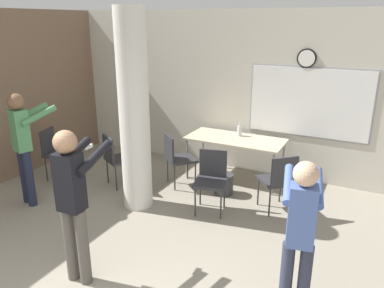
{
  "coord_description": "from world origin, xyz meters",
  "views": [
    {
      "loc": [
        2.07,
        -1.14,
        2.62
      ],
      "look_at": [
        0.19,
        2.52,
        1.25
      ],
      "focal_mm": 35.0,
      "sensor_mm": 36.0,
      "label": 1
    }
  ],
  "objects_px": {
    "chair_near_pillar": "(117,156)",
    "chair_table_right": "(279,178)",
    "folding_table": "(235,141)",
    "bottle_on_table": "(240,131)",
    "chair_by_left_wall": "(56,150)",
    "person_playing_side": "(300,230)",
    "person_playing_front": "(73,196)",
    "person_watching_back": "(23,141)",
    "chair_table_left": "(177,156)",
    "chair_table_front": "(211,177)"
  },
  "relations": [
    {
      "from": "bottle_on_table",
      "to": "person_playing_side",
      "type": "height_order",
      "value": "person_playing_side"
    },
    {
      "from": "chair_table_left",
      "to": "person_watching_back",
      "type": "height_order",
      "value": "person_watching_back"
    },
    {
      "from": "chair_table_front",
      "to": "folding_table",
      "type": "bearing_deg",
      "value": 94.67
    },
    {
      "from": "chair_table_right",
      "to": "person_playing_side",
      "type": "relative_size",
      "value": 0.56
    },
    {
      "from": "folding_table",
      "to": "chair_by_left_wall",
      "type": "height_order",
      "value": "chair_by_left_wall"
    },
    {
      "from": "chair_table_right",
      "to": "chair_table_left",
      "type": "bearing_deg",
      "value": 175.64
    },
    {
      "from": "person_playing_side",
      "to": "chair_near_pillar",
      "type": "bearing_deg",
      "value": 153.65
    },
    {
      "from": "folding_table",
      "to": "person_playing_side",
      "type": "bearing_deg",
      "value": -59.3
    },
    {
      "from": "folding_table",
      "to": "chair_near_pillar",
      "type": "distance_m",
      "value": 1.98
    },
    {
      "from": "chair_near_pillar",
      "to": "chair_table_right",
      "type": "bearing_deg",
      "value": 7.05
    },
    {
      "from": "chair_near_pillar",
      "to": "person_playing_front",
      "type": "relative_size",
      "value": 0.53
    },
    {
      "from": "person_playing_front",
      "to": "folding_table",
      "type": "bearing_deg",
      "value": 81.31
    },
    {
      "from": "chair_near_pillar",
      "to": "chair_table_left",
      "type": "distance_m",
      "value": 0.98
    },
    {
      "from": "chair_table_right",
      "to": "person_watching_back",
      "type": "bearing_deg",
      "value": -156.91
    },
    {
      "from": "chair_table_front",
      "to": "bottle_on_table",
      "type": "bearing_deg",
      "value": 93.79
    },
    {
      "from": "folding_table",
      "to": "chair_table_front",
      "type": "bearing_deg",
      "value": -85.33
    },
    {
      "from": "chair_by_left_wall",
      "to": "chair_table_right",
      "type": "xyz_separation_m",
      "value": [
        3.7,
        0.55,
        0.0
      ]
    },
    {
      "from": "folding_table",
      "to": "chair_near_pillar",
      "type": "relative_size",
      "value": 1.87
    },
    {
      "from": "person_playing_front",
      "to": "person_playing_side",
      "type": "bearing_deg",
      "value": 12.89
    },
    {
      "from": "chair_table_right",
      "to": "person_playing_front",
      "type": "relative_size",
      "value": 0.53
    },
    {
      "from": "person_watching_back",
      "to": "person_playing_side",
      "type": "xyz_separation_m",
      "value": [
        4.0,
        -0.5,
        -0.07
      ]
    },
    {
      "from": "chair_by_left_wall",
      "to": "chair_table_right",
      "type": "relative_size",
      "value": 1.0
    },
    {
      "from": "chair_near_pillar",
      "to": "chair_table_right",
      "type": "distance_m",
      "value": 2.61
    },
    {
      "from": "chair_table_right",
      "to": "chair_by_left_wall",
      "type": "bearing_deg",
      "value": -171.53
    },
    {
      "from": "folding_table",
      "to": "chair_table_front",
      "type": "distance_m",
      "value": 1.2
    },
    {
      "from": "chair_near_pillar",
      "to": "chair_by_left_wall",
      "type": "distance_m",
      "value": 1.14
    },
    {
      "from": "chair_near_pillar",
      "to": "person_playing_front",
      "type": "height_order",
      "value": "person_playing_front"
    },
    {
      "from": "chair_near_pillar",
      "to": "person_watching_back",
      "type": "bearing_deg",
      "value": -124.51
    },
    {
      "from": "folding_table",
      "to": "bottle_on_table",
      "type": "distance_m",
      "value": 0.22
    },
    {
      "from": "chair_table_right",
      "to": "person_playing_front",
      "type": "distance_m",
      "value": 2.85
    },
    {
      "from": "chair_near_pillar",
      "to": "person_playing_front",
      "type": "bearing_deg",
      "value": -61.59
    },
    {
      "from": "bottle_on_table",
      "to": "chair_table_front",
      "type": "xyz_separation_m",
      "value": [
        0.09,
        -1.35,
        -0.31
      ]
    },
    {
      "from": "chair_table_left",
      "to": "chair_by_left_wall",
      "type": "height_order",
      "value": "same"
    },
    {
      "from": "bottle_on_table",
      "to": "chair_by_left_wall",
      "type": "bearing_deg",
      "value": -150.97
    },
    {
      "from": "person_playing_side",
      "to": "bottle_on_table",
      "type": "bearing_deg",
      "value": 119.11
    },
    {
      "from": "bottle_on_table",
      "to": "chair_near_pillar",
      "type": "distance_m",
      "value": 2.1
    },
    {
      "from": "folding_table",
      "to": "bottle_on_table",
      "type": "height_order",
      "value": "bottle_on_table"
    },
    {
      "from": "chair_by_left_wall",
      "to": "chair_table_right",
      "type": "bearing_deg",
      "value": 8.47
    },
    {
      "from": "chair_table_front",
      "to": "chair_by_left_wall",
      "type": "distance_m",
      "value": 2.84
    },
    {
      "from": "person_playing_side",
      "to": "person_playing_front",
      "type": "bearing_deg",
      "value": -167.11
    },
    {
      "from": "chair_near_pillar",
      "to": "chair_table_front",
      "type": "bearing_deg",
      "value": -2.04
    },
    {
      "from": "chair_table_left",
      "to": "chair_by_left_wall",
      "type": "distance_m",
      "value": 2.1
    },
    {
      "from": "bottle_on_table",
      "to": "chair_table_front",
      "type": "distance_m",
      "value": 1.39
    },
    {
      "from": "person_playing_front",
      "to": "person_watching_back",
      "type": "distance_m",
      "value": 2.13
    },
    {
      "from": "chair_by_left_wall",
      "to": "person_playing_side",
      "type": "bearing_deg",
      "value": -17.5
    },
    {
      "from": "bottle_on_table",
      "to": "person_watching_back",
      "type": "height_order",
      "value": "person_watching_back"
    },
    {
      "from": "folding_table",
      "to": "chair_table_left",
      "type": "bearing_deg",
      "value": -138.06
    },
    {
      "from": "person_watching_back",
      "to": "bottle_on_table",
      "type": "bearing_deg",
      "value": 45.12
    },
    {
      "from": "chair_table_left",
      "to": "person_watching_back",
      "type": "xyz_separation_m",
      "value": [
        -1.63,
        -1.56,
        0.47
      ]
    },
    {
      "from": "folding_table",
      "to": "bottle_on_table",
      "type": "xyz_separation_m",
      "value": [
        0.01,
        0.17,
        0.14
      ]
    }
  ]
}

